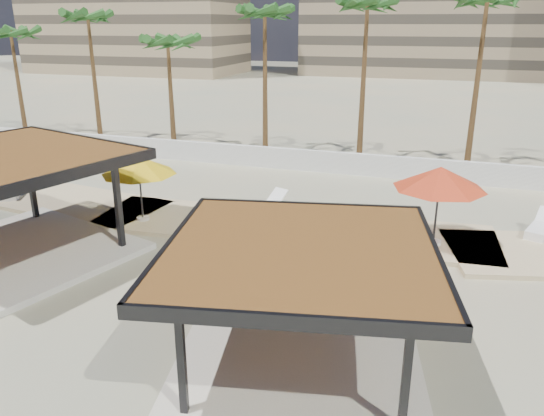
{
  "coord_description": "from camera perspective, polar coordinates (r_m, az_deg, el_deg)",
  "views": [
    {
      "loc": [
        7.56,
        -12.08,
        7.91
      ],
      "look_at": [
        1.81,
        5.54,
        1.4
      ],
      "focal_mm": 35.0,
      "sensor_mm": 36.0,
      "label": 1
    }
  ],
  "objects": [
    {
      "name": "promenade",
      "position": [
        21.96,
        2.2,
        -1.6
      ],
      "size": [
        44.45,
        7.97,
        0.24
      ],
      "color": "#C6B284",
      "rests_on": "ground"
    },
    {
      "name": "palm_c",
      "position": [
        34.45,
        -11.14,
        16.71
      ],
      "size": [
        3.0,
        3.0,
        7.6
      ],
      "color": "brown",
      "rests_on": "ground"
    },
    {
      "name": "lounger_a",
      "position": [
        27.87,
        -25.93,
        1.66
      ],
      "size": [
        1.51,
        2.15,
        0.79
      ],
      "rotation": [
        0.0,
        0.0,
        2.03
      ],
      "color": "white",
      "rests_on": "promenade"
    },
    {
      "name": "palm_e",
      "position": [
        30.82,
        10.2,
        20.12
      ],
      "size": [
        3.0,
        3.0,
        9.66
      ],
      "color": "brown",
      "rests_on": "ground"
    },
    {
      "name": "boundary_wall",
      "position": [
        29.98,
        2.94,
        5.21
      ],
      "size": [
        56.0,
        0.3,
        1.2
      ],
      "primitive_type": "cube",
      "color": "silver",
      "rests_on": "ground"
    },
    {
      "name": "pavilion_west",
      "position": [
        20.24,
        -27.08,
        0.94
      ],
      "size": [
        9.23,
        9.23,
        3.77
      ],
      "rotation": [
        0.0,
        0.0,
        -0.29
      ],
      "color": "beige",
      "rests_on": "ground"
    },
    {
      "name": "palm_f",
      "position": [
        30.72,
        22.08,
        19.36
      ],
      "size": [
        3.0,
        3.0,
        9.81
      ],
      "color": "brown",
      "rests_on": "ground"
    },
    {
      "name": "umbrella_b",
      "position": [
        21.92,
        -14.16,
        4.45
      ],
      "size": [
        4.0,
        4.0,
        2.69
      ],
      "rotation": [
        0.0,
        0.0,
        -0.42
      ],
      "color": "beige",
      "rests_on": "promenade"
    },
    {
      "name": "ground",
      "position": [
        16.3,
        -12.37,
        -10.18
      ],
      "size": [
        200.0,
        200.0,
        0.0
      ],
      "primitive_type": "plane",
      "color": "tan",
      "rests_on": "ground"
    },
    {
      "name": "palm_b",
      "position": [
        38.16,
        -19.17,
        18.4
      ],
      "size": [
        3.0,
        3.0,
        9.09
      ],
      "color": "brown",
      "rests_on": "ground"
    },
    {
      "name": "umbrella_c",
      "position": [
        19.67,
        17.63,
        3.09
      ],
      "size": [
        3.7,
        3.7,
        2.94
      ],
      "rotation": [
        0.0,
        0.0,
        -0.13
      ],
      "color": "beige",
      "rests_on": "promenade"
    },
    {
      "name": "lounger_d",
      "position": [
        22.96,
        26.91,
        -2.0
      ],
      "size": [
        1.36,
        2.22,
        0.8
      ],
      "rotation": [
        0.0,
        0.0,
        1.22
      ],
      "color": "white",
      "rests_on": "promenade"
    },
    {
      "name": "palm_a",
      "position": [
        41.71,
        -26.25,
        16.15
      ],
      "size": [
        3.0,
        3.0,
        8.05
      ],
      "color": "brown",
      "rests_on": "ground"
    },
    {
      "name": "pavilion_central",
      "position": [
        12.61,
        2.98,
        -9.3
      ],
      "size": [
        7.25,
        7.25,
        3.13
      ],
      "rotation": [
        0.0,
        0.0,
        0.2
      ],
      "color": "beige",
      "rests_on": "ground"
    },
    {
      "name": "palm_d",
      "position": [
        32.73,
        -0.78,
        19.71
      ],
      "size": [
        3.0,
        3.0,
        9.28
      ],
      "color": "brown",
      "rests_on": "ground"
    },
    {
      "name": "lounger_b",
      "position": [
        22.6,
        -0.66,
        -0.09
      ],
      "size": [
        1.5,
        2.38,
        0.86
      ],
      "rotation": [
        0.0,
        0.0,
        1.2
      ],
      "color": "white",
      "rests_on": "promenade"
    }
  ]
}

